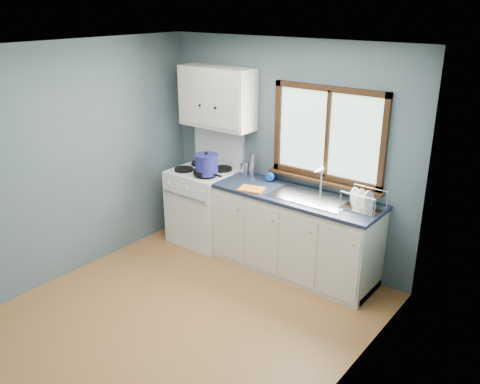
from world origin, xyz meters
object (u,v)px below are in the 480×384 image
Objects in this scene: utensil_crock at (246,168)px; dish_rack at (362,204)px; sink at (311,203)px; stockpot at (207,164)px; gas_range at (205,203)px; skillet at (205,172)px; base_cabinets at (295,237)px; thermos at (252,165)px.

utensil_crock is 1.57m from dish_rack.
sink is 1.33m from stockpot.
stockpot is (0.19, -0.15, 0.59)m from gas_range.
gas_range is at bearing 138.68° from skillet.
base_cabinets is at bearing 12.63° from skillet.
utensil_crock reaches higher than stockpot.
utensil_crock reaches higher than dish_rack.
dish_rack is (1.85, 0.23, -0.11)m from stockpot.
stockpot is 0.48m from utensil_crock.
utensil_crock is at bearing 168.78° from sink.
dish_rack is at bearing -5.33° from utensil_crock.
thermos is at bearing -13.52° from utensil_crock.
sink is 0.57m from dish_rack.
gas_range reaches higher than utensil_crock.
sink is 2.14× the size of dish_rack.
skillet is at bearing -172.07° from sink.
gas_range is 2.09m from dish_rack.
gas_range is 0.55m from skillet.
base_cabinets is at bearing -13.53° from utensil_crock.
sink reaches higher than thermos.
dish_rack is (1.57, -0.15, -0.03)m from utensil_crock.
thermos is at bearing 169.09° from sink.
skillet is 0.56m from thermos.
utensil_crock is 1.36× the size of thermos.
dish_rack is at bearing 5.71° from sink.
utensil_crock is at bearing 55.16° from skillet.
thermos is 1.46m from dish_rack.
thermos is (-0.72, 0.17, 0.65)m from base_cabinets.
thermos is at bearing 177.05° from dish_rack.
utensil_crock is (0.47, 0.22, 0.50)m from gas_range.
sink is 2.30× the size of stockpot.
base_cabinets is 0.92m from dish_rack.
gas_range is at bearing -176.22° from dish_rack.
thermos is (-0.90, 0.17, 0.20)m from sink.
stockpot is (0.02, 0.01, 0.09)m from skillet.
stockpot reaches higher than base_cabinets.
base_cabinets is 1.04m from utensil_crock.
thermos is at bearing 43.81° from skillet.
base_cabinets is 2.20× the size of sink.
gas_range is 0.74× the size of base_cabinets.
thermos is (0.40, 0.35, -0.02)m from stockpot.
dish_rack reaches higher than skillet.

